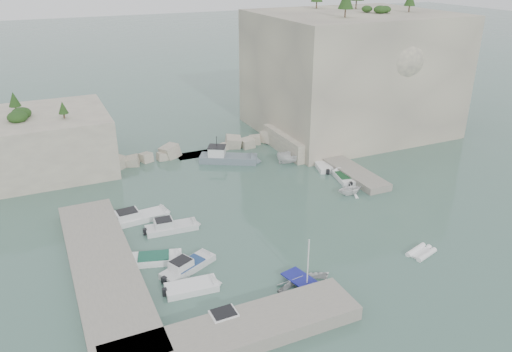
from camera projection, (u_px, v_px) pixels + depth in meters
name	position (u px, v px, depth m)	size (l,w,h in m)	color
ground	(282.00, 227.00, 48.55)	(400.00, 400.00, 0.00)	#486D60
cliff_east	(350.00, 73.00, 73.05)	(26.00, 22.00, 17.00)	beige
cliff_terrace	(306.00, 140.00, 67.99)	(8.00, 10.00, 2.50)	beige
outcrop_west	(40.00, 143.00, 60.28)	(16.00, 14.00, 7.00)	beige
quay_west	(104.00, 269.00, 41.00)	(5.00, 24.00, 1.10)	#9E9689
quay_south	(236.00, 332.00, 34.11)	(18.00, 4.00, 1.10)	#9E9689
ledge_east	(341.00, 165.00, 61.87)	(3.00, 16.00, 0.80)	#9E9689
breakwater	(199.00, 149.00, 66.18)	(28.00, 3.00, 1.40)	beige
motorboat_a	(137.00, 220.00, 49.71)	(6.79, 2.02, 1.40)	white
motorboat_b	(172.00, 230.00, 47.95)	(5.39, 1.76, 1.40)	silver
motorboat_c	(154.00, 262.00, 42.99)	(5.22, 1.90, 0.70)	white
motorboat_d	(188.00, 269.00, 41.91)	(5.55, 1.65, 1.40)	silver
motorboat_e	(192.00, 290.00, 39.31)	(4.49, 1.84, 0.70)	white
motorboat_f	(234.00, 323.00, 35.73)	(5.80, 1.73, 1.40)	white
rowboat	(307.00, 289.00, 39.49)	(3.56, 4.98, 1.03)	silver
inflatable_dinghy	(421.00, 254.00, 44.07)	(2.84, 1.38, 0.44)	white
tender_east_a	(350.00, 194.00, 55.24)	(2.63, 3.05, 1.61)	white
tender_east_b	(343.00, 180.00, 58.82)	(4.62, 1.57, 0.70)	white
tender_east_c	(322.00, 167.00, 62.47)	(5.24, 1.69, 0.70)	white
tender_east_d	(294.00, 162.00, 63.75)	(1.75, 4.66, 1.80)	silver
work_boat	(228.00, 162.00, 63.92)	(7.98, 2.36, 2.20)	slate
rowboat_mast	(308.00, 261.00, 38.44)	(0.10, 0.10, 4.20)	white
vegetation	(318.00, 6.00, 68.44)	(53.48, 13.88, 13.40)	#1E4219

